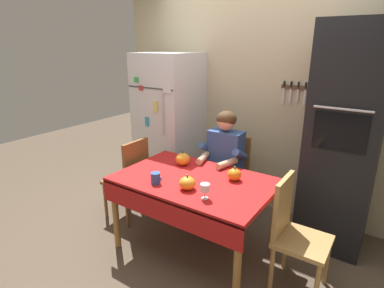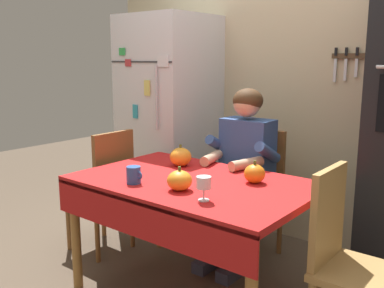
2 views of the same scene
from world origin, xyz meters
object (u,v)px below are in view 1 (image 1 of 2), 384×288
refrigerator (170,126)px  pumpkin_medium (187,183)px  pumpkin_large (234,175)px  chair_right_side (293,230)px  dining_table (193,188)px  coffee_mug (156,178)px  pumpkin_small (183,159)px  chair_left_side (130,176)px  wine_glass (205,188)px  chair_behind_person (230,173)px  wall_oven (343,141)px  seated_person (222,159)px

refrigerator → pumpkin_medium: refrigerator is taller
pumpkin_large → chair_right_side: bearing=-11.3°
dining_table → coffee_mug: 0.36m
pumpkin_medium → pumpkin_small: (-0.35, 0.42, 0.01)m
pumpkin_large → pumpkin_small: 0.59m
chair_left_side → dining_table: bearing=-6.7°
chair_left_side → wine_glass: (1.18, -0.35, 0.32)m
refrigerator → pumpkin_large: 1.44m
chair_left_side → chair_behind_person: bearing=38.2°
chair_left_side → pumpkin_small: bearing=11.6°
chair_left_side → pumpkin_medium: (0.97, -0.29, 0.28)m
dining_table → wine_glass: 0.41m
refrigerator → wine_glass: size_ratio=14.29×
refrigerator → pumpkin_large: refrigerator is taller
wall_oven → chair_behind_person: wall_oven is taller
chair_left_side → coffee_mug: bearing=-27.6°
chair_behind_person → pumpkin_medium: bearing=-84.3°
chair_left_side → pumpkin_large: (1.21, 0.09, 0.28)m
refrigerator → pumpkin_medium: bearing=-46.4°
pumpkin_large → pumpkin_medium: size_ratio=0.95×
refrigerator → pumpkin_medium: size_ratio=13.08×
wall_oven → chair_behind_person: (-1.08, -0.13, -0.54)m
wall_oven → dining_table: size_ratio=1.50×
wine_glass → pumpkin_small: 0.74m
refrigerator → coffee_mug: bearing=-57.2°
seated_person → coffee_mug: (-0.19, -0.85, 0.05)m
coffee_mug → pumpkin_large: bearing=39.6°
refrigerator → dining_table: bearing=-42.9°
seated_person → pumpkin_small: 0.45m
pumpkin_medium → chair_behind_person: bearing=95.7°
refrigerator → dining_table: refrigerator is taller
dining_table → wall_oven: bearing=41.3°
seated_person → chair_right_side: seated_person is taller
wall_oven → chair_left_side: bearing=-157.3°
seated_person → wine_glass: (0.31, -0.85, 0.09)m
chair_left_side → pumpkin_medium: size_ratio=6.76×
chair_right_side → wine_glass: chair_right_side is taller
dining_table → seated_person: bearing=92.7°
chair_left_side → wine_glass: size_ratio=7.38×
coffee_mug → chair_behind_person: bearing=79.5°
coffee_mug → pumpkin_medium: 0.30m
chair_behind_person → coffee_mug: size_ratio=8.43×
wine_glass → pumpkin_small: bearing=139.2°
dining_table → chair_behind_person: 0.81m
seated_person → chair_right_side: 1.09m
dining_table → pumpkin_medium: size_ratio=10.17×
pumpkin_medium → dining_table: bearing=110.5°
dining_table → chair_left_side: 0.92m
wall_oven → pumpkin_large: wall_oven is taller
pumpkin_small → chair_left_side: bearing=-168.4°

